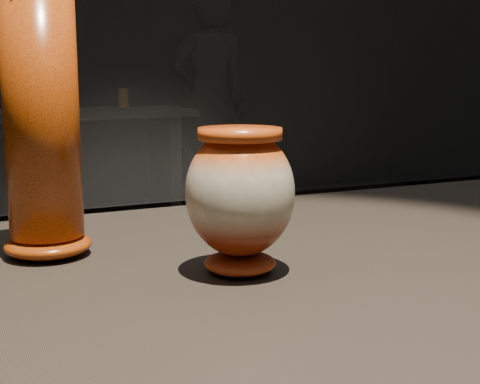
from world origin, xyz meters
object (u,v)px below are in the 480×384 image
(main_vase, at_px, (240,195))
(back_shelf, at_px, (38,152))
(visitor, at_px, (209,101))
(tall_vase, at_px, (42,124))

(main_vase, distance_m, back_shelf, 3.73)
(main_vase, xyz_separation_m, visitor, (1.74, 4.37, -0.09))
(main_vase, xyz_separation_m, tall_vase, (-0.21, 0.18, 0.08))
(back_shelf, bearing_deg, visitor, 24.43)
(main_vase, bearing_deg, tall_vase, 138.64)
(main_vase, relative_size, back_shelf, 0.09)
(tall_vase, height_order, visitor, visitor)
(back_shelf, bearing_deg, main_vase, -94.23)
(tall_vase, xyz_separation_m, visitor, (1.94, 4.18, -0.18))
(back_shelf, height_order, visitor, visitor)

